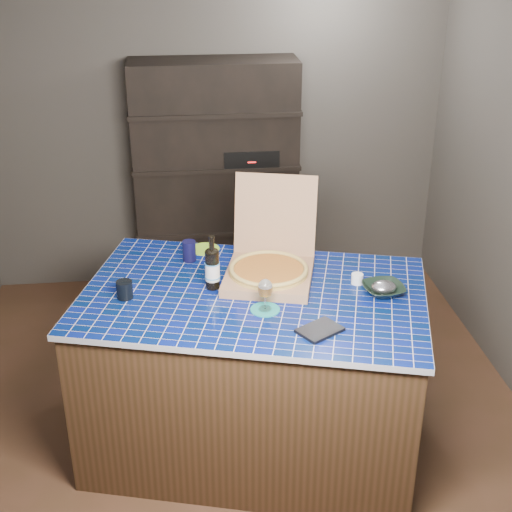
{
  "coord_description": "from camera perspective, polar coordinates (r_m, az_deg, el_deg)",
  "views": [
    {
      "loc": [
        -0.26,
        -3.55,
        2.72
      ],
      "look_at": [
        0.13,
        0.0,
        1.0
      ],
      "focal_mm": 50.0,
      "sensor_mm": 36.0,
      "label": 1
    }
  ],
  "objects": [
    {
      "name": "tumbler",
      "position": [
        3.66,
        -10.47,
        -2.66
      ],
      "size": [
        0.08,
        0.08,
        0.09
      ],
      "primitive_type": "cylinder",
      "color": "black",
      "rests_on": "kitchen_island"
    },
    {
      "name": "white_jar",
      "position": [
        3.78,
        8.1,
        -1.81
      ],
      "size": [
        0.06,
        0.06,
        0.05
      ],
      "primitive_type": "cylinder",
      "color": "white",
      "rests_on": "kitchen_island"
    },
    {
      "name": "mead_bottle",
      "position": [
        3.67,
        -3.52,
        -0.94
      ],
      "size": [
        0.08,
        0.08,
        0.3
      ],
      "color": "black",
      "rests_on": "kitchen_island"
    },
    {
      "name": "teal_trivet",
      "position": [
        3.51,
        0.74,
        -4.31
      ],
      "size": [
        0.15,
        0.15,
        0.01
      ],
      "primitive_type": "cylinder",
      "color": "teal",
      "rests_on": "kitchen_island"
    },
    {
      "name": "dvd_case",
      "position": [
        3.35,
        5.13,
        -5.92
      ],
      "size": [
        0.24,
        0.23,
        0.02
      ],
      "primitive_type": "cube",
      "rotation": [
        0.0,
        0.0,
        -1.0
      ],
      "color": "black",
      "rests_on": "kitchen_island"
    },
    {
      "name": "kitchen_island",
      "position": [
        3.91,
        -0.2,
        -9.14
      ],
      "size": [
        1.98,
        1.54,
        0.96
      ],
      "rotation": [
        0.0,
        0.0,
        -0.27
      ],
      "color": "#442B1A",
      "rests_on": "floor"
    },
    {
      "name": "foil_contents",
      "position": [
        3.69,
        10.17,
        -2.46
      ],
      "size": [
        0.13,
        0.11,
        0.06
      ],
      "primitive_type": "ellipsoid",
      "color": "#A6A5B1",
      "rests_on": "bowl"
    },
    {
      "name": "wine_glass",
      "position": [
        3.45,
        0.75,
        -2.67
      ],
      "size": [
        0.07,
        0.07,
        0.16
      ],
      "color": "white",
      "rests_on": "teal_trivet"
    },
    {
      "name": "pizza_box",
      "position": [
        3.77,
        1.08,
        -0.88
      ],
      "size": [
        0.57,
        0.64,
        0.49
      ],
      "rotation": [
        0.0,
        0.0,
        -0.25
      ],
      "color": "#986B4E",
      "rests_on": "kitchen_island"
    },
    {
      "name": "shelving_unit",
      "position": [
        5.4,
        -3.17,
        6.01
      ],
      "size": [
        1.2,
        0.41,
        1.8
      ],
      "color": "black",
      "rests_on": "floor"
    },
    {
      "name": "room",
      "position": [
        3.85,
        -1.98,
        3.25
      ],
      "size": [
        3.5,
        3.5,
        3.5
      ],
      "color": "brown",
      "rests_on": "ground"
    },
    {
      "name": "navy_cup",
      "position": [
        3.99,
        -5.36,
        0.41
      ],
      "size": [
        0.07,
        0.07,
        0.12
      ],
      "primitive_type": "cylinder",
      "color": "black",
      "rests_on": "kitchen_island"
    },
    {
      "name": "green_trivet",
      "position": [
        4.14,
        -4.12,
        0.57
      ],
      "size": [
        0.17,
        0.17,
        0.01
      ],
      "primitive_type": "cylinder",
      "color": "#8ECA2B",
      "rests_on": "kitchen_island"
    },
    {
      "name": "bowl",
      "position": [
        3.7,
        10.16,
        -2.66
      ],
      "size": [
        0.23,
        0.23,
        0.05
      ],
      "primitive_type": "imported",
      "rotation": [
        0.0,
        0.0,
        0.12
      ],
      "color": "black",
      "rests_on": "kitchen_island"
    }
  ]
}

